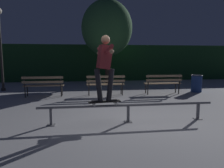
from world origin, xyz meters
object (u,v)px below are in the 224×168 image
Objects in this scene: skateboard at (105,102)px; skateboarder at (105,63)px; grind_rail at (128,108)px; park_bench_leftmost at (43,84)px; tree_behind_benches at (107,28)px; lamp_post_left at (0,39)px; trash_can at (196,83)px; park_bench_right_center at (163,82)px; park_bench_left_center at (106,83)px.

skateboarder is at bearing 7.25° from skateboard.
grind_rail is at bearing -0.00° from skateboard.
tree_behind_benches is (3.00, 3.61, 2.75)m from park_bench_leftmost.
lamp_post_left reaches higher than park_bench_leftmost.
skateboarder is at bearing -52.18° from lamp_post_left.
trash_can is at bearing -10.25° from lamp_post_left.
skateboard is at bearing -172.75° from skateboarder.
park_bench_leftmost is at bearing 119.78° from skateboarder.
skateboard reaches higher than grind_rail.
park_bench_right_center is (5.06, 0.00, 0.00)m from park_bench_leftmost.
skateboarder is 4.36m from park_bench_leftmost.
tree_behind_benches is at bearing 119.67° from park_bench_right_center.
skateboarder is (-0.58, 0.00, 1.11)m from grind_rail.
trash_can reaches higher than grind_rail.
park_bench_left_center is 1.00× the size of park_bench_right_center.
skateboarder reaches higher than grind_rail.
grind_rail is 0.88× the size of tree_behind_benches.
park_bench_right_center reaches higher than skateboard.
park_bench_right_center is at bearing -14.84° from lamp_post_left.
tree_behind_benches is at bearing 87.57° from grind_rail.
trash_can is (6.81, 0.30, -0.12)m from park_bench_leftmost.
grind_rail is 7.80m from lamp_post_left.
park_bench_right_center is at bearing -60.33° from tree_behind_benches.
tree_behind_benches is at bearing 83.07° from skateboarder.
park_bench_leftmost is 2.01× the size of trash_can.
skateboarder is 3.83m from park_bench_left_center.
trash_can is at bearing 3.98° from park_bench_left_center.
park_bench_left_center reaches higher than skateboard.
park_bench_left_center is 2.53m from park_bench_right_center.
trash_can is (9.07, -1.64, -2.07)m from lamp_post_left.
park_bench_right_center is (2.95, 3.69, -0.92)m from skateboarder.
trash_can reaches higher than skateboard.
trash_can is (1.75, 0.30, -0.12)m from park_bench_right_center.
skateboard is (-0.58, 0.00, 0.17)m from grind_rail.
tree_behind_benches is at bearing 138.99° from trash_can.
park_bench_leftmost is at bearing -177.49° from trash_can.
skateboard is 0.94m from skateboarder.
skateboarder is at bearing -128.58° from park_bench_right_center.
park_bench_left_center is (0.42, 3.69, -0.92)m from skateboarder.
park_bench_left_center is at bearing -97.44° from tree_behind_benches.
park_bench_leftmost reaches higher than grind_rail.
park_bench_left_center is (-0.16, 3.69, 0.18)m from grind_rail.
grind_rail is at bearing -92.43° from tree_behind_benches.
skateboarder is 0.40× the size of lamp_post_left.
skateboard is 4.26m from park_bench_leftmost.
trash_can is (4.28, 0.30, -0.12)m from park_bench_left_center.
park_bench_leftmost is 3.55m from lamp_post_left.
park_bench_left_center is at bearing 180.00° from park_bench_right_center.
park_bench_leftmost is 5.45m from tree_behind_benches.
park_bench_leftmost is (-2.69, 3.69, 0.18)m from grind_rail.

